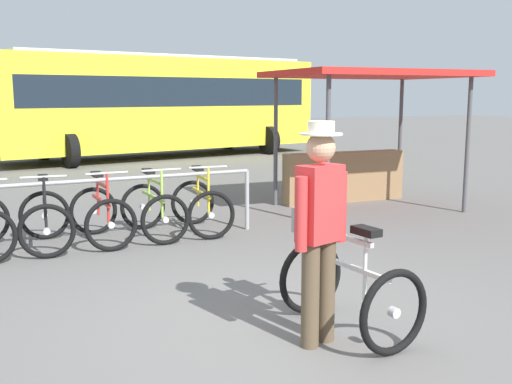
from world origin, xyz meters
TOP-DOWN VIEW (x-y plane):
  - ground_plane at (0.00, 0.00)m, footprint 80.00×80.00m
  - bike_rack_rail at (-0.62, 3.35)m, footprint 3.90×0.30m
  - racked_bike_black at (-1.44, 3.48)m, footprint 0.72×1.12m
  - racked_bike_red at (-0.74, 3.52)m, footprint 0.72×1.15m
  - racked_bike_lime at (-0.04, 3.57)m, footprint 0.72×1.13m
  - racked_bike_yellow at (0.66, 3.61)m, footprint 0.73×1.14m
  - featured_bicycle at (0.58, -0.23)m, footprint 0.81×1.24m
  - person_with_featured_bike at (0.26, -0.45)m, footprint 0.51×0.32m
  - bus_distant at (2.78, 13.98)m, footprint 10.30×4.69m
  - market_stall at (3.79, 4.48)m, footprint 3.12×2.33m

SIDE VIEW (x-z plane):
  - ground_plane at x=0.00m, z-range 0.00..0.00m
  - racked_bike_black at x=-1.44m, z-range -0.12..0.85m
  - racked_bike_red at x=-0.74m, z-range -0.12..0.86m
  - racked_bike_lime at x=-0.04m, z-range -0.12..0.85m
  - racked_bike_yellow at x=0.66m, z-range -0.12..0.86m
  - featured_bicycle at x=0.58m, z-range -0.06..1.03m
  - bike_rack_rail at x=-0.62m, z-range 0.25..1.12m
  - person_with_featured_bike at x=0.26m, z-range 0.09..1.81m
  - market_stall at x=3.79m, z-range 0.24..2.54m
  - bus_distant at x=2.78m, z-range 0.20..3.28m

